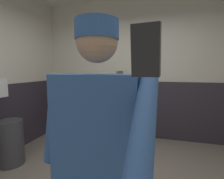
% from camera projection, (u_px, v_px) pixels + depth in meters
% --- Properties ---
extents(wall_back, '(4.54, 0.12, 2.88)m').
position_uv_depth(wall_back, '(136.00, 69.00, 3.64)').
color(wall_back, beige).
rests_on(wall_back, ground_plane).
extents(wainscot_band_back, '(3.94, 0.03, 1.19)m').
position_uv_depth(wainscot_band_back, '(135.00, 109.00, 3.66)').
color(wainscot_band_back, '#2D2833').
rests_on(wainscot_band_back, ground_plane).
extents(urinal_left, '(0.40, 0.34, 1.24)m').
position_uv_depth(urinal_left, '(104.00, 100.00, 3.69)').
color(urinal_left, white).
rests_on(urinal_left, ground_plane).
extents(urinal_middle, '(0.40, 0.34, 1.24)m').
position_uv_depth(urinal_middle, '(138.00, 102.00, 3.48)').
color(urinal_middle, white).
rests_on(urinal_middle, ground_plane).
extents(privacy_divider_panel, '(0.04, 0.40, 0.90)m').
position_uv_depth(privacy_divider_panel, '(120.00, 93.00, 3.50)').
color(privacy_divider_panel, '#4C4C51').
extents(person, '(0.69, 0.60, 1.69)m').
position_uv_depth(person, '(97.00, 145.00, 0.98)').
color(person, '#2D3342').
rests_on(person, ground_plane).
extents(cell_phone, '(0.06, 0.04, 0.11)m').
position_uv_depth(cell_phone, '(146.00, 51.00, 0.36)').
color(cell_phone, black).
extents(trash_bin, '(0.37, 0.37, 0.68)m').
position_uv_depth(trash_bin, '(10.00, 142.00, 2.58)').
color(trash_bin, '#38383D').
rests_on(trash_bin, ground_plane).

